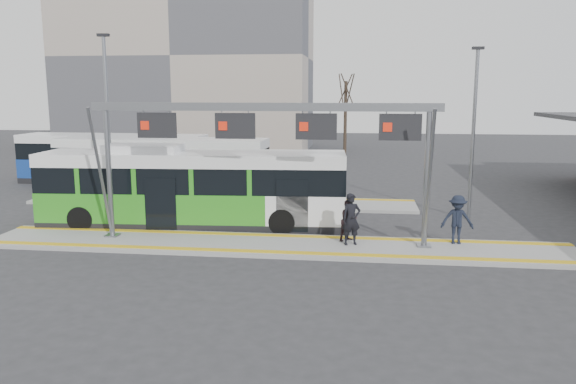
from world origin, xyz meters
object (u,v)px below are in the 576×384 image
object	(u,v)px
passenger_b	(349,220)
passenger_c	(457,220)
hero_bus	(193,189)
passenger_a	(351,219)
gantry	(266,132)

from	to	relation	value
passenger_b	passenger_c	size ratio (longest dim) A/B	0.86
hero_bus	passenger_a	xyz separation A→B (m)	(6.80, -2.67, -0.51)
passenger_a	passenger_b	xyz separation A→B (m)	(-0.10, 0.53, -0.17)
gantry	passenger_c	world-z (taller)	gantry
passenger_a	passenger_c	bearing A→B (deg)	-10.28
passenger_a	passenger_c	xyz separation A→B (m)	(3.91, 0.62, -0.04)
gantry	passenger_a	bearing A→B (deg)	-0.77
hero_bus	passenger_b	size ratio (longest dim) A/B	8.26
passenger_c	hero_bus	bearing A→B (deg)	170.74
gantry	passenger_b	xyz separation A→B (m)	(3.08, 0.49, -3.36)
gantry	passenger_b	size ratio (longest dim) A/B	8.25
passenger_b	passenger_c	distance (m)	4.01
hero_bus	passenger_a	distance (m)	7.32
hero_bus	passenger_c	xyz separation A→B (m)	(10.71, -2.04, -0.56)
passenger_b	passenger_c	world-z (taller)	passenger_c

